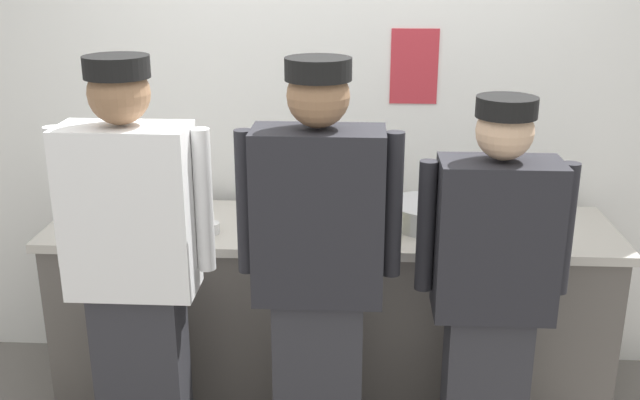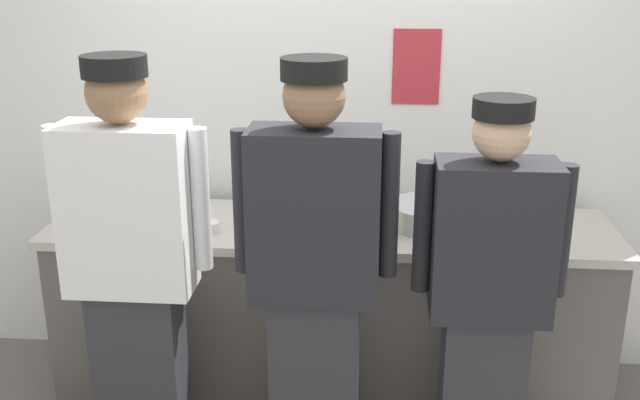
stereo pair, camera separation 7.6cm
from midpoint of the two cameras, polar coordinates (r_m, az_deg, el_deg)
name	(u,v)px [view 1 (the left image)]	position (r m, az deg, el deg)	size (l,w,h in m)	color
wall_back	(335,84)	(3.70, 0.57, 8.95)	(4.07, 0.11, 2.94)	white
prep_counter	(330,312)	(3.59, 0.17, -8.60)	(2.59, 0.64, 0.90)	#56514C
chef_near_left	(134,266)	(2.98, -14.83, -4.95)	(0.63, 0.24, 1.74)	#2D2D33
chef_center	(318,272)	(2.83, -0.90, -5.53)	(0.63, 0.24, 1.74)	#2D2D33
chef_far_right	(492,291)	(2.92, 12.34, -6.85)	(0.59, 0.24, 1.61)	#2D2D33
plate_stack_front	(289,219)	(3.37, -3.04, -1.45)	(0.20, 0.20, 0.08)	white
mixing_bowl_steel	(431,214)	(3.42, 7.91, -1.08)	(0.38, 0.38, 0.11)	#B7BABF
sheet_tray	(132,219)	(3.57, -14.83, -1.39)	(0.46, 0.31, 0.02)	#B7BABF
squeeze_bottle_primary	(391,219)	(3.24, 4.82, -1.50)	(0.05, 0.05, 0.18)	#E5E066
ramekin_green_sauce	(210,228)	(3.34, -9.13, -2.11)	(0.09, 0.09, 0.05)	white
ramekin_red_sauce	(359,221)	(3.40, 2.41, -1.62)	(0.11, 0.11, 0.04)	white
ramekin_yellow_sauce	(531,228)	(3.43, 15.30, -2.09)	(0.10, 0.10, 0.04)	white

